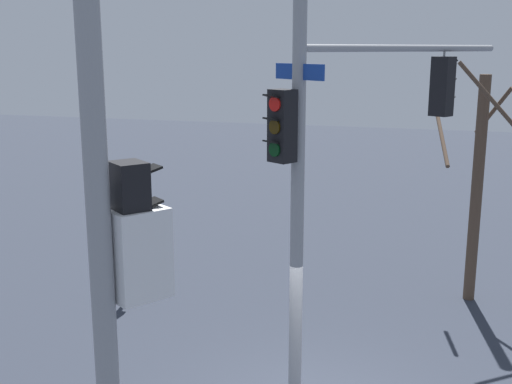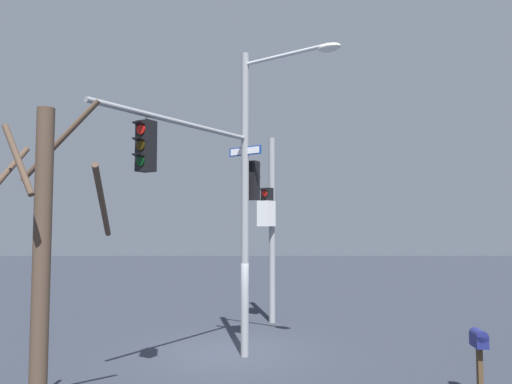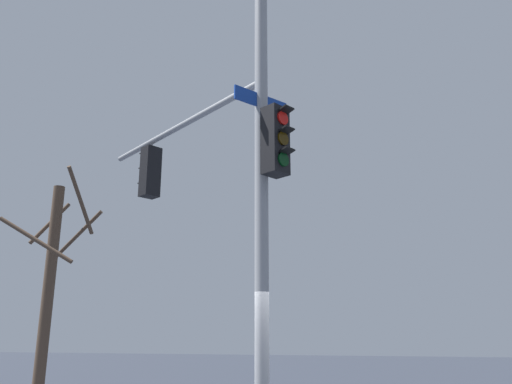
{
  "view_description": "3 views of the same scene",
  "coord_description": "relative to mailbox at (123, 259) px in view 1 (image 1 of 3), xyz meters",
  "views": [
    {
      "loc": [
        1.77,
        -9.29,
        5.94
      ],
      "look_at": [
        -0.97,
        -0.14,
        3.78
      ],
      "focal_mm": 44.69,
      "sensor_mm": 36.0,
      "label": 1
    },
    {
      "loc": [
        -0.69,
        13.38,
        3.57
      ],
      "look_at": [
        -0.72,
        0.66,
        4.43
      ],
      "focal_mm": 33.38,
      "sensor_mm": 36.0,
      "label": 2
    },
    {
      "loc": [
        -7.88,
        -1.52,
        1.91
      ],
      "look_at": [
        -0.49,
        0.36,
        4.02
      ],
      "focal_mm": 35.8,
      "sensor_mm": 36.0,
      "label": 3
    }
  ],
  "objects": [
    {
      "name": "mailbox",
      "position": [
        0.0,
        0.0,
        0.0
      ],
      "size": [
        0.27,
        0.46,
        1.41
      ],
      "rotation": [
        0.0,
        0.0,
        3.06
      ],
      "color": "#4C3823",
      "rests_on": "ground"
    },
    {
      "name": "main_signal_pole_assembly",
      "position": [
        5.17,
        -2.43,
        3.85
      ],
      "size": [
        5.48,
        4.83,
        8.36
      ],
      "rotation": [
        0.0,
        0.0,
        0.96
      ],
      "color": "gray",
      "rests_on": "ground"
    },
    {
      "name": "secondary_pole_assembly",
      "position": [
        4.08,
        -7.45,
        2.62
      ],
      "size": [
        0.68,
        0.81,
        6.76
      ],
      "rotation": [
        0.0,
        0.0,
        0.99
      ],
      "color": "gray",
      "rests_on": "ground"
    },
    {
      "name": "bare_tree_behind_pole",
      "position": [
        7.85,
        2.63,
        1.81
      ],
      "size": [
        1.91,
        1.77,
        5.68
      ],
      "color": "#4C3B2D",
      "rests_on": "ground"
    }
  ]
}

